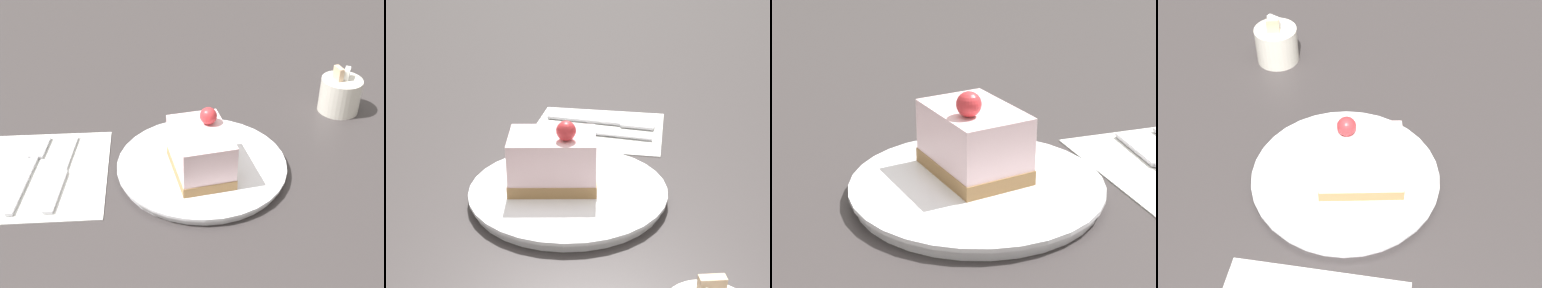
# 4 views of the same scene
# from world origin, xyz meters

# --- Properties ---
(ground_plane) EXTENTS (4.00, 4.00, 0.00)m
(ground_plane) POSITION_xyz_m (0.00, 0.00, 0.00)
(ground_plane) COLOR #383333
(plate) EXTENTS (0.24, 0.24, 0.01)m
(plate) POSITION_xyz_m (-0.01, -0.00, 0.01)
(plate) COLOR white
(plate) RESTS_ON ground_plane
(cake_slice) EXTENTS (0.10, 0.12, 0.09)m
(cake_slice) POSITION_xyz_m (-0.01, -0.02, 0.05)
(cake_slice) COLOR #9E7547
(cake_slice) RESTS_ON plate
(knife) EXTENTS (0.02, 0.18, 0.00)m
(knife) POSITION_xyz_m (-0.21, -0.02, 0.01)
(knife) COLOR #B2B2B7
(knife) RESTS_ON napkin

